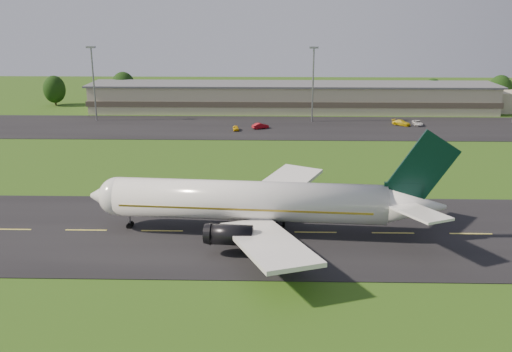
{
  "coord_description": "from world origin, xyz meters",
  "views": [
    {
      "loc": [
        -6.63,
        -75.58,
        31.37
      ],
      "look_at": [
        -8.7,
        8.0,
        6.0
      ],
      "focal_mm": 40.0,
      "sensor_mm": 36.0,
      "label": 1
    }
  ],
  "objects_px": {
    "terminal": "(313,98)",
    "light_mast_west": "(93,75)",
    "service_vehicle_b": "(260,126)",
    "airliner": "(255,202)",
    "service_vehicle_c": "(418,123)",
    "service_vehicle_a": "(236,128)",
    "light_mast_centre": "(313,75)",
    "service_vehicle_d": "(401,123)"
  },
  "relations": [
    {
      "from": "service_vehicle_c",
      "to": "service_vehicle_a",
      "type": "bearing_deg",
      "value": -171.29
    },
    {
      "from": "airliner",
      "to": "service_vehicle_b",
      "type": "bearing_deg",
      "value": 94.64
    },
    {
      "from": "service_vehicle_a",
      "to": "service_vehicle_c",
      "type": "distance_m",
      "value": 48.84
    },
    {
      "from": "airliner",
      "to": "light_mast_west",
      "type": "height_order",
      "value": "light_mast_west"
    },
    {
      "from": "airliner",
      "to": "terminal",
      "type": "relative_size",
      "value": 0.35
    },
    {
      "from": "light_mast_west",
      "to": "service_vehicle_b",
      "type": "relative_size",
      "value": 4.65
    },
    {
      "from": "light_mast_west",
      "to": "service_vehicle_b",
      "type": "xyz_separation_m",
      "value": [
        45.91,
        -9.97,
        -11.92
      ]
    },
    {
      "from": "light_mast_centre",
      "to": "service_vehicle_c",
      "type": "distance_m",
      "value": 30.74
    },
    {
      "from": "service_vehicle_c",
      "to": "airliner",
      "type": "bearing_deg",
      "value": -119.01
    },
    {
      "from": "light_mast_west",
      "to": "service_vehicle_b",
      "type": "height_order",
      "value": "light_mast_west"
    },
    {
      "from": "service_vehicle_a",
      "to": "service_vehicle_d",
      "type": "bearing_deg",
      "value": 1.6
    },
    {
      "from": "terminal",
      "to": "service_vehicle_c",
      "type": "height_order",
      "value": "terminal"
    },
    {
      "from": "light_mast_centre",
      "to": "service_vehicle_b",
      "type": "distance_m",
      "value": 20.97
    },
    {
      "from": "airliner",
      "to": "service_vehicle_c",
      "type": "xyz_separation_m",
      "value": [
        41.5,
        75.32,
        -3.92
      ]
    },
    {
      "from": "service_vehicle_d",
      "to": "service_vehicle_b",
      "type": "bearing_deg",
      "value": 136.25
    },
    {
      "from": "airliner",
      "to": "service_vehicle_d",
      "type": "relative_size",
      "value": 10.27
    },
    {
      "from": "light_mast_west",
      "to": "light_mast_centre",
      "type": "xyz_separation_m",
      "value": [
        60.0,
        0.0,
        0.0
      ]
    },
    {
      "from": "light_mast_centre",
      "to": "service_vehicle_a",
      "type": "xyz_separation_m",
      "value": [
        -20.36,
        -12.27,
        -12.04
      ]
    },
    {
      "from": "terminal",
      "to": "light_mast_west",
      "type": "distance_m",
      "value": 64.1
    },
    {
      "from": "service_vehicle_a",
      "to": "service_vehicle_b",
      "type": "bearing_deg",
      "value": 12.34
    },
    {
      "from": "airliner",
      "to": "light_mast_centre",
      "type": "bearing_deg",
      "value": 84.6
    },
    {
      "from": "airliner",
      "to": "light_mast_centre",
      "type": "relative_size",
      "value": 2.52
    },
    {
      "from": "service_vehicle_a",
      "to": "service_vehicle_b",
      "type": "height_order",
      "value": "service_vehicle_b"
    },
    {
      "from": "airliner",
      "to": "terminal",
      "type": "distance_m",
      "value": 97.41
    },
    {
      "from": "service_vehicle_a",
      "to": "service_vehicle_c",
      "type": "height_order",
      "value": "service_vehicle_c"
    },
    {
      "from": "light_mast_west",
      "to": "light_mast_centre",
      "type": "bearing_deg",
      "value": 0.0
    },
    {
      "from": "service_vehicle_c",
      "to": "service_vehicle_b",
      "type": "bearing_deg",
      "value": -173.06
    },
    {
      "from": "service_vehicle_a",
      "to": "service_vehicle_d",
      "type": "relative_size",
      "value": 0.7
    },
    {
      "from": "service_vehicle_b",
      "to": "service_vehicle_d",
      "type": "xyz_separation_m",
      "value": [
        37.6,
        4.97,
        0.0
      ]
    },
    {
      "from": "service_vehicle_a",
      "to": "light_mast_centre",
      "type": "bearing_deg",
      "value": 23.27
    },
    {
      "from": "airliner",
      "to": "service_vehicle_b",
      "type": "relative_size",
      "value": 11.73
    },
    {
      "from": "service_vehicle_d",
      "to": "light_mast_west",
      "type": "bearing_deg",
      "value": 125.29
    },
    {
      "from": "airliner",
      "to": "service_vehicle_d",
      "type": "height_order",
      "value": "airliner"
    },
    {
      "from": "terminal",
      "to": "service_vehicle_d",
      "type": "bearing_deg",
      "value": -43.77
    },
    {
      "from": "terminal",
      "to": "service_vehicle_a",
      "type": "height_order",
      "value": "terminal"
    },
    {
      "from": "terminal",
      "to": "light_mast_centre",
      "type": "bearing_deg",
      "value": -94.95
    },
    {
      "from": "service_vehicle_a",
      "to": "service_vehicle_b",
      "type": "relative_size",
      "value": 0.8
    },
    {
      "from": "service_vehicle_b",
      "to": "service_vehicle_c",
      "type": "relative_size",
      "value": 0.95
    },
    {
      "from": "service_vehicle_b",
      "to": "service_vehicle_d",
      "type": "height_order",
      "value": "service_vehicle_d"
    },
    {
      "from": "light_mast_centre",
      "to": "light_mast_west",
      "type": "bearing_deg",
      "value": 180.0
    },
    {
      "from": "airliner",
      "to": "terminal",
      "type": "xyz_separation_m",
      "value": [
        15.0,
        96.25,
        -0.67
      ]
    },
    {
      "from": "service_vehicle_c",
      "to": "light_mast_centre",
      "type": "bearing_deg",
      "value": 170.19
    }
  ]
}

